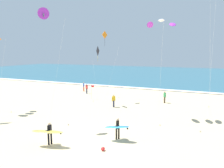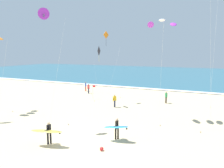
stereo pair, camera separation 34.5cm
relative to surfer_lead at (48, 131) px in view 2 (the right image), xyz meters
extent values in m
plane|color=#D1BA8E|center=(2.53, 1.55, -1.05)|extent=(160.00, 160.00, 0.00)
cube|color=#2D6075|center=(2.53, 56.20, -1.01)|extent=(160.00, 60.00, 0.08)
cube|color=white|center=(2.53, 26.50, -0.97)|extent=(160.00, 1.40, 0.01)
cylinder|color=black|center=(-0.10, 0.08, -0.61)|extent=(0.13, 0.13, 0.88)
cylinder|color=black|center=(0.00, 0.27, -0.61)|extent=(0.13, 0.13, 0.88)
cube|color=black|center=(-0.05, 0.18, 0.13)|extent=(0.28, 0.38, 0.60)
cube|color=white|center=(-0.15, 0.15, 0.17)|extent=(0.06, 0.20, 0.32)
sphere|color=beige|center=(-0.05, 0.18, 0.55)|extent=(0.21, 0.21, 0.21)
cylinder|color=black|center=(0.01, -0.04, 0.24)|extent=(0.09, 0.09, 0.26)
cylinder|color=black|center=(-0.02, -0.15, 0.11)|extent=(0.26, 0.14, 0.14)
cylinder|color=black|center=(-0.11, 0.40, 0.09)|extent=(0.09, 0.09, 0.56)
ellipsoid|color=#EFD14C|center=(0.05, -0.17, 0.07)|extent=(2.41, 1.17, 0.07)
cube|color=#333333|center=(0.05, -0.17, 0.11)|extent=(2.00, 0.57, 0.01)
cube|color=#262628|center=(1.00, 0.09, 0.00)|extent=(0.12, 0.04, 0.14)
cylinder|color=black|center=(4.06, 2.95, -0.61)|extent=(0.13, 0.13, 0.88)
cylinder|color=black|center=(4.18, 3.14, -0.61)|extent=(0.13, 0.13, 0.88)
cube|color=black|center=(4.12, 3.04, 0.13)|extent=(0.27, 0.38, 0.60)
cube|color=white|center=(4.02, 3.02, 0.17)|extent=(0.06, 0.20, 0.32)
sphere|color=tan|center=(4.12, 3.04, 0.55)|extent=(0.21, 0.21, 0.21)
cylinder|color=black|center=(4.17, 2.82, 0.24)|extent=(0.09, 0.09, 0.26)
cylinder|color=black|center=(4.13, 2.72, 0.11)|extent=(0.26, 0.14, 0.14)
cylinder|color=black|center=(4.07, 3.27, 0.09)|extent=(0.09, 0.09, 0.56)
ellipsoid|color=#3399D8|center=(4.20, 2.69, 0.07)|extent=(1.99, 0.96, 0.23)
cube|color=#333333|center=(4.20, 2.69, 0.11)|extent=(1.64, 0.41, 0.15)
cube|color=#262628|center=(4.99, 2.88, 0.00)|extent=(0.12, 0.04, 0.14)
cube|color=black|center=(-2.18, 12.02, 5.80)|extent=(0.86, 0.85, 1.18)
cylinder|color=yellow|center=(-2.18, 12.02, 4.86)|extent=(0.02, 0.02, 0.71)
cylinder|color=silver|center=(-2.98, 12.81, 1.78)|extent=(1.62, 1.60, 5.46)
cylinder|color=brown|center=(-3.79, 13.61, -1.00)|extent=(0.06, 0.06, 0.10)
cylinder|color=silver|center=(10.67, 14.83, 5.74)|extent=(0.16, 3.61, 13.38)
cylinder|color=brown|center=(10.74, 16.63, -1.00)|extent=(0.06, 0.06, 0.10)
cylinder|color=silver|center=(10.37, 7.92, 5.18)|extent=(0.77, 1.42, 12.26)
cylinder|color=brown|center=(9.99, 7.21, -1.00)|extent=(0.06, 0.06, 0.10)
ellipsoid|color=purple|center=(6.93, 10.04, 8.28)|extent=(0.94, 1.44, 0.60)
ellipsoid|color=white|center=(5.91, 9.75, 8.68)|extent=(0.94, 1.44, 0.20)
ellipsoid|color=purple|center=(4.88, 9.47, 8.28)|extent=(0.94, 1.44, 0.60)
cylinder|color=silver|center=(6.23, 8.61, 3.61)|extent=(0.65, 2.30, 9.13)
cylinder|color=brown|center=(6.55, 7.46, -1.00)|extent=(0.06, 0.06, 0.10)
cone|color=purple|center=(-2.33, 2.72, 8.78)|extent=(0.78, 0.91, 0.96)
cube|color=green|center=(-2.33, 2.72, 8.64)|extent=(0.29, 0.22, 0.24)
cylinder|color=silver|center=(-1.79, 3.45, 3.78)|extent=(1.10, 1.46, 9.47)
cylinder|color=brown|center=(-1.24, 4.17, -1.00)|extent=(0.06, 0.06, 0.10)
cylinder|color=silver|center=(-10.65, 5.05, 3.09)|extent=(1.97, 0.28, 8.07)
cylinder|color=brown|center=(-9.67, 5.19, -1.00)|extent=(0.06, 0.06, 0.10)
cube|color=orange|center=(-2.29, 14.26, 7.90)|extent=(0.32, 0.97, 1.01)
cylinder|color=black|center=(-2.29, 14.26, 6.93)|extent=(0.02, 0.02, 0.95)
cylinder|color=silver|center=(-1.85, 15.71, 2.75)|extent=(0.90, 2.91, 7.41)
cylinder|color=brown|center=(-1.41, 17.16, -1.00)|extent=(0.06, 0.06, 0.10)
cylinder|color=#D8593F|center=(-8.98, 19.76, -0.63)|extent=(0.22, 0.22, 0.84)
cube|color=#3351B7|center=(-8.98, 19.76, 0.06)|extent=(0.34, 0.36, 0.54)
sphere|color=#A87A59|center=(-8.98, 19.76, 0.44)|extent=(0.20, 0.20, 0.20)
cylinder|color=#3351B7|center=(-9.11, 19.93, -0.04)|extent=(0.08, 0.08, 0.50)
cylinder|color=#3351B7|center=(-8.85, 19.60, -0.04)|extent=(0.08, 0.08, 0.50)
cylinder|color=#2D334C|center=(-0.01, 11.92, -0.63)|extent=(0.22, 0.22, 0.84)
cube|color=gold|center=(-0.01, 11.92, 0.06)|extent=(0.34, 0.36, 0.54)
sphere|color=tan|center=(-0.01, 11.92, 0.44)|extent=(0.20, 0.20, 0.20)
cylinder|color=gold|center=(0.12, 12.09, -0.04)|extent=(0.08, 0.08, 0.50)
cylinder|color=gold|center=(-0.13, 11.76, -0.04)|extent=(0.08, 0.08, 0.50)
cylinder|color=#2D334C|center=(-7.45, 18.16, -0.63)|extent=(0.22, 0.22, 0.84)
cube|color=red|center=(-7.45, 18.16, 0.06)|extent=(0.36, 0.27, 0.54)
sphere|color=#A87A59|center=(-7.45, 18.16, 0.44)|extent=(0.20, 0.20, 0.20)
cylinder|color=red|center=(-7.25, 18.10, -0.04)|extent=(0.08, 0.08, 0.50)
cylinder|color=red|center=(-7.65, 18.23, -0.04)|extent=(0.08, 0.08, 0.50)
cylinder|color=#4C3D2D|center=(5.34, 16.66, -0.63)|extent=(0.22, 0.22, 0.84)
cube|color=#339351|center=(5.34, 16.66, 0.06)|extent=(0.35, 0.36, 0.54)
sphere|color=tan|center=(5.34, 16.66, 0.44)|extent=(0.20, 0.20, 0.20)
cylinder|color=#339351|center=(5.20, 16.81, -0.04)|extent=(0.08, 0.08, 0.50)
cylinder|color=#339351|center=(5.49, 16.51, -0.04)|extent=(0.08, 0.08, 0.50)
cylinder|color=silver|center=(-4.73, 14.82, 0.00)|extent=(0.05, 0.05, 2.10)
cube|color=red|center=(-4.51, 14.82, 0.85)|extent=(0.40, 0.02, 0.28)
sphere|color=red|center=(3.94, 0.82, -0.91)|extent=(0.28, 0.28, 0.28)
camera|label=1|loc=(10.03, -11.59, 5.64)|focal=34.25mm
camera|label=2|loc=(10.35, -11.45, 5.64)|focal=34.25mm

